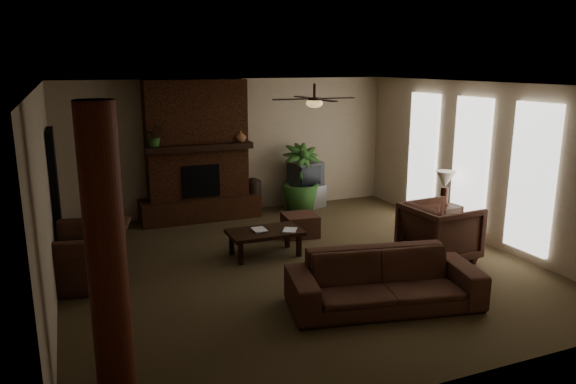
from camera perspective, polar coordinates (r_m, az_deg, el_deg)
name	(u,v)px	position (r m, az deg, el deg)	size (l,w,h in m)	color
room_shell	(298,178)	(8.17, 1.07, 1.44)	(7.00, 7.00, 7.00)	brown
fireplace	(198,163)	(10.99, -9.52, 3.08)	(2.40, 0.70, 2.80)	#4D2614
windows	(470,164)	(10.18, 18.73, 2.85)	(0.08, 3.65, 2.35)	white
log_column	(106,255)	(5.22, -18.68, -6.30)	(0.36, 0.36, 2.80)	#622918
doorway	(56,195)	(9.36, -23.39, -0.32)	(0.10, 1.00, 2.10)	black
ceiling_fan	(314,101)	(8.45, 2.81, 9.57)	(1.35, 1.35, 0.37)	black
sofa	(384,272)	(7.13, 10.17, -8.28)	(2.47, 0.72, 0.97)	#4C2D20
armchair_left	(90,247)	(8.27, -20.26, -5.43)	(1.24, 0.80, 1.08)	#4C2D20
armchair_right	(440,229)	(8.98, 15.79, -3.80)	(1.00, 0.94, 1.03)	#4C2D20
coffee_table	(265,234)	(8.87, -2.46, -4.45)	(1.20, 0.70, 0.43)	black
ottoman	(300,225)	(9.94, 1.29, -3.50)	(0.60, 0.60, 0.40)	#4C2D20
tv_stand	(305,196)	(11.84, 1.78, -0.48)	(0.85, 0.50, 0.50)	#ADADAF
tv	(306,174)	(11.71, 1.90, 1.93)	(0.75, 0.66, 0.52)	#363638
floor_vase	(253,193)	(11.37, -3.69, -0.14)	(0.34, 0.34, 0.77)	black
floor_plant	(300,192)	(11.55, 1.31, -0.05)	(0.81, 1.44, 0.81)	#325D25
side_table_left	(108,252)	(8.76, -18.55, -6.08)	(0.50, 0.50, 0.55)	black
lamp_left	(106,206)	(8.60, -18.70, -1.38)	(0.43, 0.43, 0.65)	black
side_table_right	(444,220)	(10.41, 16.15, -2.83)	(0.50, 0.50, 0.55)	black
lamp_right	(445,182)	(10.20, 16.30, 1.04)	(0.40, 0.40, 0.65)	black
mantel_plant	(155,138)	(10.54, -13.93, 5.56)	(0.38, 0.42, 0.33)	#325D25
mantel_vase	(241,136)	(10.92, -5.03, 5.88)	(0.22, 0.23, 0.22)	#99623D
book_a	(253,223)	(8.78, -3.75, -3.28)	(0.22, 0.03, 0.29)	#999999
book_b	(283,222)	(8.80, -0.49, -3.20)	(0.21, 0.02, 0.29)	#999999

